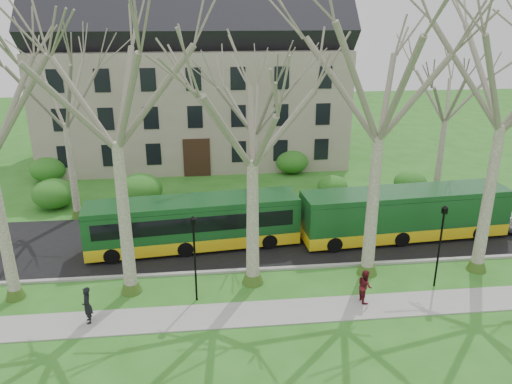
% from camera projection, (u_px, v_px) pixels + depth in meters
% --- Properties ---
extents(ground, '(120.00, 120.00, 0.00)m').
position_uv_depth(ground, '(314.00, 282.00, 25.68)').
color(ground, '#2B661D').
rests_on(ground, ground).
extents(sidewalk, '(70.00, 2.00, 0.06)m').
position_uv_depth(sidewalk, '(325.00, 309.00, 23.34)').
color(sidewalk, gray).
rests_on(sidewalk, ground).
extents(road, '(80.00, 8.00, 0.06)m').
position_uv_depth(road, '(295.00, 236.00, 30.80)').
color(road, black).
rests_on(road, ground).
extents(curb, '(80.00, 0.25, 0.14)m').
position_uv_depth(curb, '(308.00, 267.00, 27.06)').
color(curb, '#A5A39E').
rests_on(curb, ground).
extents(building, '(26.50, 12.20, 16.00)m').
position_uv_depth(building, '(194.00, 69.00, 44.63)').
color(building, gray).
rests_on(building, ground).
extents(tree_row_verge, '(49.00, 7.00, 14.00)m').
position_uv_depth(tree_row_verge, '(319.00, 150.00, 23.52)').
color(tree_row_verge, gray).
rests_on(tree_row_verge, ground).
extents(tree_row_far, '(33.00, 7.00, 12.00)m').
position_uv_depth(tree_row_far, '(263.00, 122.00, 33.71)').
color(tree_row_far, gray).
rests_on(tree_row_far, ground).
extents(lamp_row, '(36.22, 0.22, 4.30)m').
position_uv_depth(lamp_row, '(321.00, 246.00, 23.85)').
color(lamp_row, black).
rests_on(lamp_row, ground).
extents(hedges, '(30.60, 8.60, 2.00)m').
position_uv_depth(hedges, '(215.00, 179.00, 37.91)').
color(hedges, '#30621C').
rests_on(hedges, ground).
extents(bus_lead, '(12.34, 3.69, 3.04)m').
position_uv_depth(bus_lead, '(194.00, 223.00, 28.88)').
color(bus_lead, '#154A1E').
rests_on(bus_lead, road).
extents(bus_follow, '(12.66, 3.47, 3.13)m').
position_uv_depth(bus_follow, '(404.00, 213.00, 30.09)').
color(bus_follow, '#154A1E').
rests_on(bus_follow, road).
extents(pedestrian_a, '(0.57, 0.72, 1.73)m').
position_uv_depth(pedestrian_a, '(87.00, 305.00, 22.06)').
color(pedestrian_a, black).
rests_on(pedestrian_a, sidewalk).
extents(pedestrian_b, '(0.67, 0.84, 1.63)m').
position_uv_depth(pedestrian_b, '(365.00, 286.00, 23.69)').
color(pedestrian_b, '#57131A').
rests_on(pedestrian_b, sidewalk).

